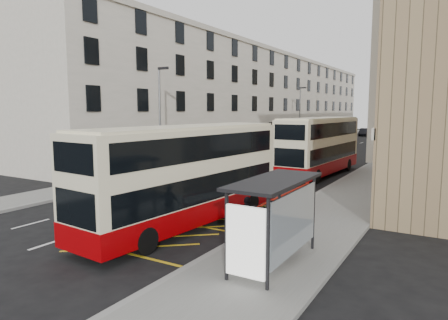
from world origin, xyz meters
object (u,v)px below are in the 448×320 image
Objects in this scene: double_decker_rear at (320,146)px; pedestrian_near at (254,229)px; litter_bin at (242,257)px; white_van at (330,141)px; bus_shelter at (274,205)px; pedestrian_mid at (272,227)px; car_silver at (326,138)px; car_red at (394,135)px; street_lamp_far at (300,113)px; double_decker_front at (187,176)px; pedestrian_far at (247,218)px; car_dark at (364,132)px; street_lamp_near at (160,115)px.

pedestrian_near is (3.41, -18.11, -1.27)m from double_decker_rear.
white_van reaches higher than litter_bin.
white_van is (-10.86, 43.89, -1.39)m from bus_shelter.
pedestrian_mid reaches higher than car_silver.
double_decker_rear is at bearing -85.89° from white_van.
white_van is 21.33m from car_red.
car_red is (-4.29, 63.67, -0.27)m from pedestrian_near.
street_lamp_far is at bearing 85.10° from pedestrian_mid.
double_decker_front is 6.62× the size of pedestrian_near.
double_decker_rear is 45.60m from car_red.
pedestrian_far is 0.33× the size of car_red.
car_silver is 15.46m from car_red.
white_van reaches higher than car_dark.
pedestrian_mid is 43.95m from white_van.
double_decker_rear reaches higher than car_silver.
litter_bin is at bearing 143.92° from pedestrian_far.
double_decker_rear reaches higher than pedestrian_far.
car_red is (-3.38, 62.40, -0.25)m from pedestrian_far.
white_van is at bearing -88.44° from pedestrian_near.
litter_bin is 0.53× the size of pedestrian_near.
double_decker_rear reaches higher than car_red.
street_lamp_near reaches higher than car_red.
double_decker_front is at bearing -89.41° from double_decker_rear.
pedestrian_far is at bearing 114.44° from litter_bin.
double_decker_front reaches higher than litter_bin.
white_van is at bearing 102.68° from double_decker_front.
street_lamp_near is 30.00m from street_lamp_far.
bus_shelter is at bearing 47.39° from litter_bin.
pedestrian_near is at bearing -66.42° from car_silver.
street_lamp_near reaches higher than pedestrian_far.
bus_shelter is at bearing 100.76° from car_red.
car_silver is at bearing 104.59° from double_decker_front.
pedestrian_near is at bearing 155.07° from pedestrian_far.
bus_shelter is at bearing -40.14° from street_lamp_near.
white_van is at bearing -60.53° from car_silver.
street_lamp_far is 2.03× the size of car_silver.
pedestrian_near is 0.92× the size of pedestrian_mid.
pedestrian_near is at bearing 142.59° from bus_shelter.
litter_bin is 3.16m from pedestrian_far.
pedestrian_near is 0.42× the size of car_silver.
street_lamp_near reaches higher than pedestrian_mid.
street_lamp_near is 0.71× the size of double_decker_rear.
litter_bin is 1.68m from pedestrian_near.
pedestrian_far reaches higher than car_dark.
double_decker_rear is at bearing 103.37° from bus_shelter.
pedestrian_mid is (-0.55, 1.17, -1.08)m from bus_shelter.
car_dark reaches higher than car_red.
white_van reaches higher than car_silver.
street_lamp_near is at bearing -97.45° from car_dark.
pedestrian_far is (-0.91, 1.27, -0.02)m from pedestrian_near.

